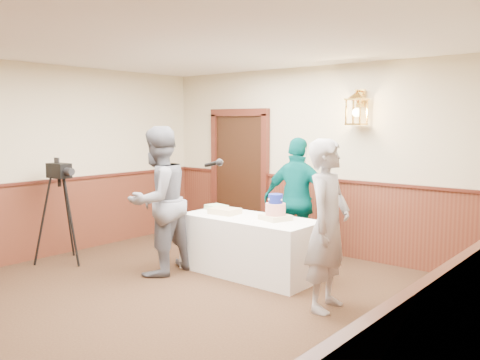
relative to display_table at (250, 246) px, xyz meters
The scene contains 10 objects.
ground 1.94m from the display_table, 85.53° to the right, with size 7.00×7.00×0.00m, color #321D13.
room_shell 1.85m from the display_table, 86.26° to the right, with size 6.02×7.02×2.81m.
display_table is the anchor object (origin of this frame).
tiered_cake 0.62m from the display_table, ahead, with size 0.39×0.39×0.33m.
sheet_cake_yellow 0.58m from the display_table, behind, with size 0.37×0.28×0.08m, color #D4B57F.
sheet_cake_green 0.84m from the display_table, 168.37° to the left, with size 0.28×0.23×0.07m, color #B8EDA7.
interviewer 1.32m from the display_table, 141.43° to the right, with size 1.56×0.98×1.92m.
baker 1.56m from the display_table, 17.98° to the right, with size 0.66×0.43×1.80m, color #99989D.
assistant_p 1.01m from the display_table, 77.92° to the left, with size 1.03×0.43×1.76m, color #025655.
tv_camera_rig 2.70m from the display_table, 152.13° to the right, with size 0.55×0.51×1.40m.
Camera 1 is at (3.86, -3.14, 1.97)m, focal length 38.00 mm.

